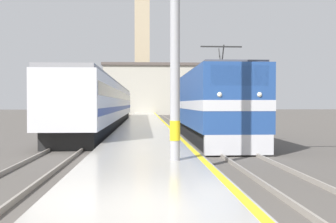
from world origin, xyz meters
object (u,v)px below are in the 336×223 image
clock_tower (142,39)px  catenary_mast (178,14)px  locomotive_train (209,105)px  passenger_train (107,104)px

clock_tower → catenary_mast: bearing=-88.8°
catenary_mast → clock_tower: clock_tower is taller
catenary_mast → locomotive_train: bearing=75.9°
passenger_train → clock_tower: bearing=86.4°
passenger_train → catenary_mast: (4.48, -24.60, 2.76)m
catenary_mast → clock_tower: (-1.49, 72.31, 10.99)m
locomotive_train → catenary_mast: size_ratio=1.70×
catenary_mast → clock_tower: size_ratio=0.29×
passenger_train → catenary_mast: size_ratio=4.41×
locomotive_train → clock_tower: clock_tower is taller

